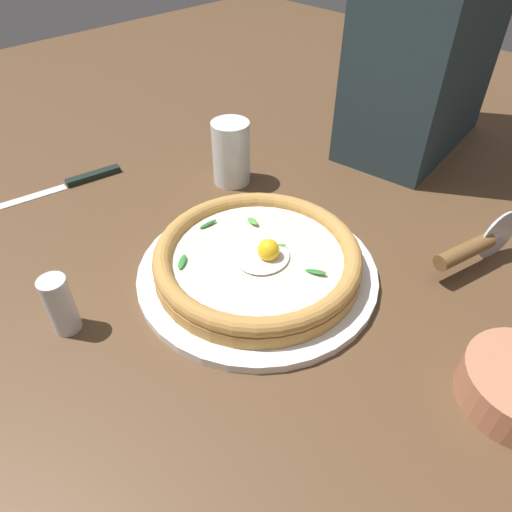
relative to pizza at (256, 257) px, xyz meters
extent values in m
cube|color=brown|center=(0.03, 0.00, -0.05)|extent=(2.40, 2.40, 0.03)
cylinder|color=white|center=(0.00, 0.00, -0.02)|extent=(0.32, 0.32, 0.01)
cylinder|color=#BE8742|center=(0.00, 0.00, -0.01)|extent=(0.27, 0.27, 0.02)
torus|color=#BE8843|center=(0.00, 0.00, 0.01)|extent=(0.27, 0.27, 0.02)
cylinder|color=#F0E5C1|center=(0.00, 0.00, 0.00)|extent=(0.23, 0.23, 0.00)
ellipsoid|color=white|center=(0.00, 0.01, 0.01)|extent=(0.07, 0.06, 0.01)
sphere|color=yellow|center=(-0.01, 0.02, 0.02)|extent=(0.03, 0.03, 0.03)
ellipsoid|color=#2B6832|center=(0.00, -0.09, 0.01)|extent=(0.03, 0.01, 0.01)
ellipsoid|color=#2B7931|center=(-0.03, 0.08, 0.01)|extent=(0.02, 0.03, 0.01)
ellipsoid|color=#51A041|center=(-0.04, -0.05, 0.01)|extent=(0.02, 0.03, 0.01)
ellipsoid|color=#4E8C3D|center=(-0.03, 0.01, 0.01)|extent=(0.02, 0.02, 0.01)
ellipsoid|color=#2C7F37|center=(0.08, -0.05, 0.01)|extent=(0.03, 0.02, 0.01)
cylinder|color=silver|center=(-0.26, 0.20, 0.01)|extent=(0.07, 0.02, 0.07)
cylinder|color=silver|center=(-0.25, 0.20, 0.01)|extent=(0.02, 0.01, 0.01)
cylinder|color=brown|center=(-0.20, 0.19, 0.01)|extent=(0.10, 0.04, 0.02)
cube|color=silver|center=(0.16, -0.39, -0.03)|extent=(0.16, 0.04, 0.00)
cube|color=black|center=(0.03, -0.37, -0.03)|extent=(0.10, 0.03, 0.01)
cylinder|color=silver|center=(-0.14, -0.20, 0.02)|extent=(0.06, 0.06, 0.11)
cylinder|color=white|center=(-0.14, -0.20, 0.00)|extent=(0.06, 0.06, 0.05)
cylinder|color=silver|center=(0.22, -0.09, 0.01)|extent=(0.03, 0.03, 0.08)
camera|label=1|loc=(0.32, 0.33, 0.40)|focal=32.66mm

